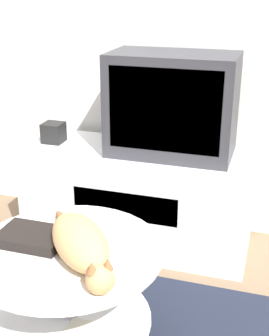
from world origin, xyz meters
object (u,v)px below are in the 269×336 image
Objects in this scene: tv at (172,105)px; dvd_box at (32,237)px; cat at (81,244)px; speaker at (54,133)px.

tv is 1.03m from dvd_box.
dvd_box is at bearing -145.38° from cat.
speaker is (-0.67, -0.02, -0.21)m from tv.
speaker is at bearing 170.43° from cat.
dvd_box is at bearing -68.64° from speaker.
speaker is 0.97m from dvd_box.
dvd_box is 0.24m from cat.
cat is (0.23, -0.06, 0.05)m from dvd_box.
speaker is 1.13m from cat.
tv is at bearing 134.02° from cat.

